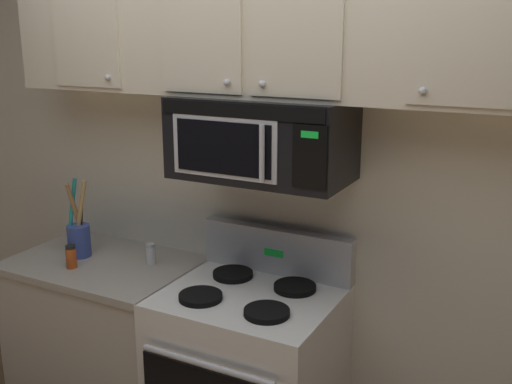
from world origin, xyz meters
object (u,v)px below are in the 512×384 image
(utensil_crock_blue, at_px, (79,235))
(salt_shaker, at_px, (151,254))
(stove_range, at_px, (249,381))
(over_range_microwave, at_px, (261,139))
(spice_jar, at_px, (71,257))

(utensil_crock_blue, height_order, salt_shaker, utensil_crock_blue)
(salt_shaker, bearing_deg, stove_range, -8.29)
(over_range_microwave, xyz_separation_m, spice_jar, (-0.91, -0.25, -0.62))
(over_range_microwave, height_order, spice_jar, over_range_microwave)
(over_range_microwave, bearing_deg, spice_jar, -164.53)
(over_range_microwave, distance_m, utensil_crock_blue, 1.15)
(salt_shaker, height_order, spice_jar, spice_jar)
(stove_range, xyz_separation_m, spice_jar, (-0.91, -0.14, 0.49))
(salt_shaker, xyz_separation_m, spice_jar, (-0.31, -0.22, 0.01))
(over_range_microwave, height_order, salt_shaker, over_range_microwave)
(spice_jar, bearing_deg, utensil_crock_blue, 119.55)
(utensil_crock_blue, relative_size, salt_shaker, 3.91)
(stove_range, xyz_separation_m, salt_shaker, (-0.60, 0.09, 0.48))
(stove_range, distance_m, utensil_crock_blue, 1.13)
(over_range_microwave, relative_size, spice_jar, 6.57)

